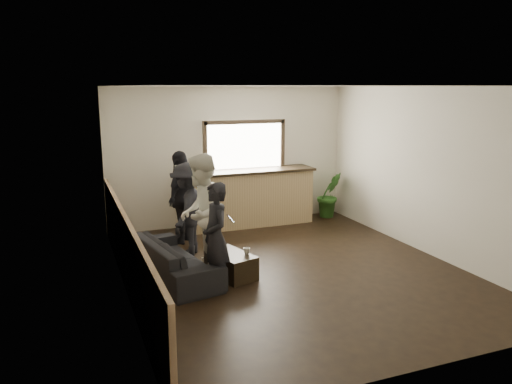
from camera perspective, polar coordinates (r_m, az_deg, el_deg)
name	(u,v)px	position (r m, az deg, el deg)	size (l,w,h in m)	color
ground	(292,270)	(7.86, 4.11, -8.88)	(5.00, 6.00, 0.01)	black
room_shell	(247,180)	(7.18, -1.04, 1.34)	(5.01, 6.01, 2.80)	silver
bar_counter	(249,194)	(10.17, -0.82, -0.24)	(2.70, 0.68, 2.13)	tan
sofa	(174,259)	(7.57, -9.36, -7.54)	(1.95, 0.76, 0.57)	black
coffee_table	(231,265)	(7.55, -2.88, -8.29)	(0.45, 0.81, 0.36)	black
cup_a	(220,247)	(7.62, -4.08, -6.28)	(0.13, 0.13, 0.11)	silver
cup_b	(247,251)	(7.43, -1.07, -6.76)	(0.10, 0.10, 0.09)	silver
potted_plant	(329,195)	(10.94, 8.39, -0.31)	(0.54, 0.44, 0.98)	#2D6623
person_a	(216,237)	(6.90, -4.64, -5.16)	(0.46, 0.56, 1.53)	black
person_b	(201,214)	(7.55, -6.29, -2.53)	(1.01, 1.10, 1.82)	silver
person_c	(188,209)	(8.40, -7.82, -1.97)	(1.02, 1.17, 1.57)	black
person_d	(182,197)	(9.10, -8.50, -0.56)	(0.90, 1.04, 1.68)	black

